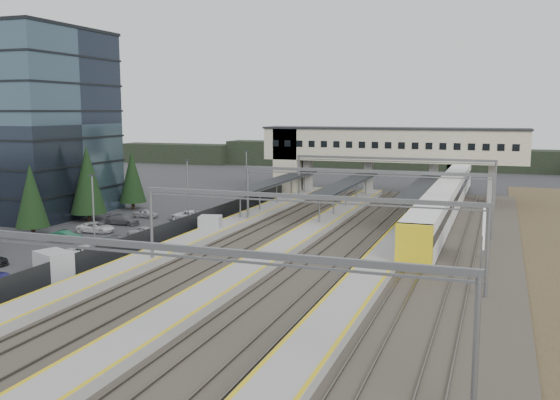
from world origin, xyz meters
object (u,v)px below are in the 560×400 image
at_px(relay_cabin_near, 54,266).
at_px(relay_cabin_far, 210,225).
at_px(train, 447,198).
at_px(office_building, 7,122).
at_px(footbridge, 374,148).
at_px(billboard, 484,227).

height_order(relay_cabin_near, relay_cabin_far, relay_cabin_near).
xyz_separation_m(relay_cabin_far, train, (23.63, 22.97, 1.16)).
distance_m(relay_cabin_near, train, 52.07).
bearing_deg(relay_cabin_far, relay_cabin_near, -100.06).
xyz_separation_m(office_building, train, (56.00, 17.93, -9.95)).
bearing_deg(footbridge, office_building, -145.53).
height_order(office_building, relay_cabin_near, office_building).
distance_m(relay_cabin_near, footbridge, 58.71).
bearing_deg(billboard, train, 101.02).
bearing_deg(footbridge, billboard, -66.12).
distance_m(relay_cabin_near, billboard, 36.73).
distance_m(office_building, billboard, 62.88).
distance_m(footbridge, train, 18.14).
xyz_separation_m(relay_cabin_near, footbridge, (15.11, 56.33, 6.72)).
distance_m(relay_cabin_far, footbridge, 37.46).
bearing_deg(billboard, relay_cabin_far, 170.07).
xyz_separation_m(office_building, relay_cabin_near, (28.59, -26.33, -10.98)).
relative_size(office_building, relay_cabin_near, 6.96).
relative_size(relay_cabin_near, billboard, 0.56).
distance_m(footbridge, billboard, 44.10).
relative_size(office_building, train, 0.37).
height_order(relay_cabin_far, train, train).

